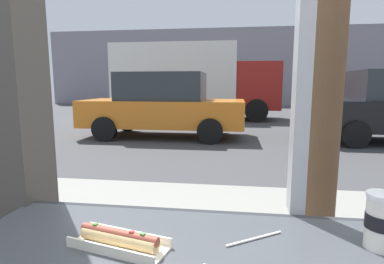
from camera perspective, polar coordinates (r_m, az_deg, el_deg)
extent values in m
plane|color=#424244|center=(9.11, 9.19, -0.56)|extent=(60.00, 60.00, 0.00)
cube|color=gray|center=(2.95, 11.90, -19.65)|extent=(16.00, 2.80, 0.12)
cube|color=#2A2C30|center=(1.13, 18.98, -15.00)|extent=(1.95, 0.02, 0.02)
cube|color=#9E9EA3|center=(1.11, 20.22, 19.08)|extent=(0.05, 0.08, 1.29)
cube|color=gray|center=(22.81, 8.64, 11.72)|extent=(28.00, 1.20, 5.35)
cylinder|color=silver|center=(1.00, 31.64, -14.16)|extent=(0.08, 0.08, 0.14)
cylinder|color=black|center=(0.99, 31.68, -13.78)|extent=(0.08, 0.08, 0.04)
cylinder|color=black|center=(0.97, 31.96, -10.52)|extent=(0.07, 0.07, 0.01)
cylinder|color=white|center=(0.97, 32.01, -9.96)|extent=(0.09, 0.09, 0.01)
cube|color=beige|center=(0.91, -13.28, -19.85)|extent=(0.29, 0.16, 0.01)
cube|color=beige|center=(0.88, -15.22, -20.47)|extent=(0.26, 0.07, 0.03)
cube|color=beige|center=(0.94, -11.56, -18.07)|extent=(0.26, 0.07, 0.03)
cylinder|color=#DBB77A|center=(0.90, -13.34, -18.57)|extent=(0.23, 0.09, 0.04)
cylinder|color=brown|center=(0.90, -13.36, -17.88)|extent=(0.24, 0.08, 0.03)
cube|color=red|center=(0.87, -11.09, -17.78)|extent=(0.01, 0.01, 0.01)
cube|color=#337A2D|center=(0.86, -9.07, -18.27)|extent=(0.01, 0.01, 0.01)
cube|color=#337A2D|center=(0.94, -17.42, -16.10)|extent=(0.01, 0.01, 0.01)
cylinder|color=white|center=(0.95, 11.47, -18.76)|extent=(0.16, 0.11, 0.01)
cube|color=orange|center=(8.66, -5.25, 3.56)|extent=(4.42, 1.80, 0.71)
cube|color=#282D33|center=(8.63, -5.52, 8.39)|extent=(2.30, 1.59, 0.75)
cylinder|color=black|center=(9.39, 4.22, 1.78)|extent=(0.64, 0.18, 0.64)
cylinder|color=black|center=(7.61, 3.34, 0.15)|extent=(0.64, 0.18, 0.64)
cylinder|color=black|center=(9.95, -11.75, 2.01)|extent=(0.64, 0.18, 0.64)
cylinder|color=black|center=(8.28, -15.92, 0.53)|extent=(0.64, 0.18, 0.64)
cylinder|color=black|center=(9.80, 24.31, 1.32)|extent=(0.64, 0.18, 0.64)
cylinder|color=black|center=(8.05, 28.00, -0.40)|extent=(0.64, 0.18, 0.64)
cube|color=silver|center=(13.51, -2.99, 10.15)|extent=(5.15, 2.20, 2.67)
cube|color=maroon|center=(13.29, 11.64, 8.34)|extent=(1.90, 2.10, 1.90)
cylinder|color=black|center=(14.37, 11.26, 4.57)|extent=(0.90, 0.24, 0.90)
cylinder|color=black|center=(12.28, 11.81, 3.87)|extent=(0.90, 0.24, 0.90)
cylinder|color=black|center=(14.81, -5.75, 4.82)|extent=(0.90, 0.24, 0.90)
cylinder|color=black|center=(12.69, -8.09, 4.12)|extent=(0.90, 0.24, 0.90)
cylinder|color=#454864|center=(3.25, -31.18, -8.86)|extent=(0.14, 0.14, 0.84)
cylinder|color=#454864|center=(3.14, -28.59, -9.24)|extent=(0.14, 0.14, 0.84)
cylinder|color=#9CC546|center=(3.07, -30.90, 3.54)|extent=(0.32, 0.32, 0.56)
sphere|color=tan|center=(3.06, -31.50, 11.00)|extent=(0.22, 0.22, 0.22)
cylinder|color=brown|center=(2.35, 23.28, 8.37)|extent=(0.26, 0.26, 2.69)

